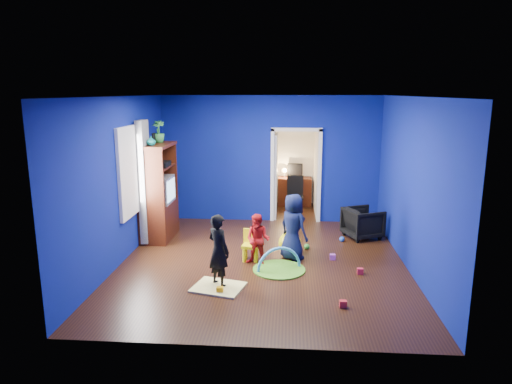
# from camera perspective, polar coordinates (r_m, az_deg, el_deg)

# --- Properties ---
(floor) EXTENTS (5.00, 5.50, 0.01)m
(floor) POSITION_cam_1_polar(r_m,az_deg,el_deg) (8.21, 0.84, -8.82)
(floor) COLOR black
(floor) RESTS_ON ground
(ceiling) EXTENTS (5.00, 5.50, 0.01)m
(ceiling) POSITION_cam_1_polar(r_m,az_deg,el_deg) (7.65, 0.90, 11.86)
(ceiling) COLOR white
(ceiling) RESTS_ON wall_back
(wall_back) EXTENTS (5.00, 0.02, 2.90)m
(wall_back) POSITION_cam_1_polar(r_m,az_deg,el_deg) (10.51, 1.75, 4.08)
(wall_back) COLOR navy
(wall_back) RESTS_ON floor
(wall_front) EXTENTS (5.00, 0.02, 2.90)m
(wall_front) POSITION_cam_1_polar(r_m,az_deg,el_deg) (5.14, -0.94, -4.86)
(wall_front) COLOR navy
(wall_front) RESTS_ON floor
(wall_left) EXTENTS (0.02, 5.50, 2.90)m
(wall_left) POSITION_cam_1_polar(r_m,az_deg,el_deg) (8.33, -16.57, 1.35)
(wall_left) COLOR navy
(wall_left) RESTS_ON floor
(wall_right) EXTENTS (0.02, 5.50, 2.90)m
(wall_right) POSITION_cam_1_polar(r_m,az_deg,el_deg) (8.06, 18.92, 0.83)
(wall_right) COLOR navy
(wall_right) RESTS_ON floor
(alcove) EXTENTS (1.00, 1.75, 2.50)m
(alcove) POSITION_cam_1_polar(r_m,az_deg,el_deg) (11.40, 4.96, 3.68)
(alcove) COLOR silver
(alcove) RESTS_ON floor
(armchair) EXTENTS (0.91, 0.90, 0.63)m
(armchair) POSITION_cam_1_polar(r_m,az_deg,el_deg) (9.73, 13.21, -3.77)
(armchair) COLOR black
(armchair) RESTS_ON floor
(child_black) EXTENTS (0.50, 0.49, 1.16)m
(child_black) POSITION_cam_1_polar(r_m,az_deg,el_deg) (7.12, -4.69, -7.30)
(child_black) COLOR black
(child_black) RESTS_ON floor
(child_navy) EXTENTS (0.69, 0.69, 1.21)m
(child_navy) POSITION_cam_1_polar(r_m,az_deg,el_deg) (8.22, 4.65, -4.38)
(child_navy) COLOR #0D1233
(child_navy) RESTS_ON floor
(toddler_red) EXTENTS (0.52, 0.45, 0.91)m
(toddler_red) POSITION_cam_1_polar(r_m,az_deg,el_deg) (7.99, 0.25, -5.98)
(toddler_red) COLOR red
(toddler_red) RESTS_ON floor
(vase) EXTENTS (0.20, 0.20, 0.18)m
(vase) POSITION_cam_1_polar(r_m,az_deg,el_deg) (9.06, -12.98, 6.26)
(vase) COLOR #0D666E
(vase) RESTS_ON tv_armoire
(potted_plant) EXTENTS (0.27, 0.27, 0.45)m
(potted_plant) POSITION_cam_1_polar(r_m,az_deg,el_deg) (9.55, -12.11, 7.40)
(potted_plant) COLOR #308538
(potted_plant) RESTS_ON tv_armoire
(tv_armoire) EXTENTS (0.58, 1.14, 1.96)m
(tv_armoire) POSITION_cam_1_polar(r_m,az_deg,el_deg) (9.51, -12.15, 0.04)
(tv_armoire) COLOR #42180B
(tv_armoire) RESTS_ON floor
(crt_tv) EXTENTS (0.46, 0.70, 0.54)m
(crt_tv) POSITION_cam_1_polar(r_m,az_deg,el_deg) (9.49, -11.93, 0.27)
(crt_tv) COLOR silver
(crt_tv) RESTS_ON tv_armoire
(yellow_blanket) EXTENTS (0.88, 0.77, 0.03)m
(yellow_blanket) POSITION_cam_1_polar(r_m,az_deg,el_deg) (7.24, -4.73, -11.78)
(yellow_blanket) COLOR #F2E07A
(yellow_blanket) RESTS_ON floor
(hopper_ball) EXTENTS (0.43, 0.43, 0.43)m
(hopper_ball) POSITION_cam_1_polar(r_m,az_deg,el_deg) (8.58, 4.26, -6.39)
(hopper_ball) COLOR yellow
(hopper_ball) RESTS_ON floor
(kid_chair) EXTENTS (0.32, 0.32, 0.50)m
(kid_chair) POSITION_cam_1_polar(r_m,az_deg,el_deg) (8.25, -0.70, -6.86)
(kid_chair) COLOR yellow
(kid_chair) RESTS_ON floor
(play_mat) EXTENTS (0.89, 0.89, 0.02)m
(play_mat) POSITION_cam_1_polar(r_m,az_deg,el_deg) (7.90, 2.90, -9.64)
(play_mat) COLOR #429822
(play_mat) RESTS_ON floor
(toy_arch) EXTENTS (0.76, 0.36, 0.80)m
(toy_arch) POSITION_cam_1_polar(r_m,az_deg,el_deg) (7.89, 2.90, -9.59)
(toy_arch) COLOR #3F8CD8
(toy_arch) RESTS_ON floor
(window_left) EXTENTS (0.03, 0.95, 1.55)m
(window_left) POSITION_cam_1_polar(r_m,az_deg,el_deg) (8.63, -15.71, 2.45)
(window_left) COLOR white
(window_left) RESTS_ON wall_left
(curtain) EXTENTS (0.14, 0.42, 2.40)m
(curtain) POSITION_cam_1_polar(r_m,az_deg,el_deg) (9.16, -13.77, 1.20)
(curtain) COLOR slate
(curtain) RESTS_ON floor
(doorway) EXTENTS (1.16, 0.10, 2.10)m
(doorway) POSITION_cam_1_polar(r_m,az_deg,el_deg) (10.57, 4.99, 1.89)
(doorway) COLOR white
(doorway) RESTS_ON floor
(study_desk) EXTENTS (0.88, 0.44, 0.75)m
(study_desk) POSITION_cam_1_polar(r_m,az_deg,el_deg) (12.18, 4.85, 0.07)
(study_desk) COLOR #3D140A
(study_desk) RESTS_ON floor
(desk_monitor) EXTENTS (0.40, 0.05, 0.32)m
(desk_monitor) POSITION_cam_1_polar(r_m,az_deg,el_deg) (12.19, 4.90, 2.83)
(desk_monitor) COLOR black
(desk_monitor) RESTS_ON study_desk
(desk_lamp) EXTENTS (0.14, 0.14, 0.14)m
(desk_lamp) POSITION_cam_1_polar(r_m,az_deg,el_deg) (12.13, 3.57, 2.71)
(desk_lamp) COLOR #FFD88C
(desk_lamp) RESTS_ON study_desk
(folding_chair) EXTENTS (0.40, 0.40, 0.92)m
(folding_chair) POSITION_cam_1_polar(r_m,az_deg,el_deg) (11.23, 4.90, -0.56)
(folding_chair) COLOR black
(folding_chair) RESTS_ON floor
(book_shelf) EXTENTS (0.88, 0.24, 0.04)m
(book_shelf) POSITION_cam_1_polar(r_m,az_deg,el_deg) (12.05, 4.99, 7.84)
(book_shelf) COLOR white
(book_shelf) RESTS_ON study_desk
(toy_0) EXTENTS (0.10, 0.08, 0.10)m
(toy_0) POSITION_cam_1_polar(r_m,az_deg,el_deg) (7.91, 12.89, -9.63)
(toy_0) COLOR red
(toy_0) RESTS_ON floor
(toy_1) EXTENTS (0.11, 0.11, 0.11)m
(toy_1) POSITION_cam_1_polar(r_m,az_deg,el_deg) (9.45, 10.69, -5.79)
(toy_1) COLOR blue
(toy_1) RESTS_ON floor
(toy_2) EXTENTS (0.10, 0.08, 0.10)m
(toy_2) POSITION_cam_1_polar(r_m,az_deg,el_deg) (7.05, -4.52, -12.14)
(toy_2) COLOR #E8A20C
(toy_2) RESTS_ON floor
(toy_3) EXTENTS (0.11, 0.11, 0.11)m
(toy_3) POSITION_cam_1_polar(r_m,az_deg,el_deg) (8.91, 6.37, -6.78)
(toy_3) COLOR green
(toy_3) RESTS_ON floor
(toy_4) EXTENTS (0.10, 0.08, 0.10)m
(toy_4) POSITION_cam_1_polar(r_m,az_deg,el_deg) (8.45, 9.55, -8.01)
(toy_4) COLOR #C64BCA
(toy_4) RESTS_ON floor
(toy_5) EXTENTS (0.10, 0.08, 0.10)m
(toy_5) POSITION_cam_1_polar(r_m,az_deg,el_deg) (6.73, 10.83, -13.58)
(toy_5) COLOR red
(toy_5) RESTS_ON floor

